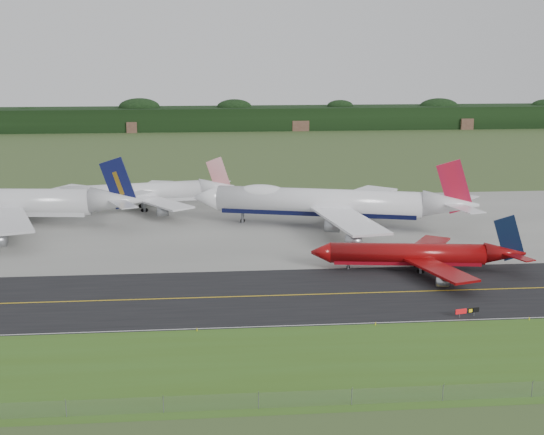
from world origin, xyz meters
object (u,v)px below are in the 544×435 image
at_px(jet_ba_747, 329,203).
at_px(taxiway_sign, 467,311).
at_px(jet_navy_gold, 9,203).
at_px(jet_star_tail, 142,193).
at_px(jet_red_737, 419,255).

relative_size(jet_ba_747, taxiway_sign, 16.21).
xyz_separation_m(jet_navy_gold, jet_star_tail, (32.21, 16.18, -1.18)).
bearing_deg(jet_star_tail, jet_ba_747, -26.63).
distance_m(jet_ba_747, taxiway_sign, 68.19).
bearing_deg(jet_ba_747, jet_red_737, -72.57).
distance_m(jet_red_737, taxiway_sign, 27.63).
xyz_separation_m(jet_navy_gold, taxiway_sign, (93.78, -74.93, -4.82)).
bearing_deg(jet_ba_747, jet_star_tail, 153.37).
relative_size(jet_ba_747, jet_red_737, 1.62).
height_order(jet_navy_gold, taxiway_sign, jet_navy_gold).
bearing_deg(taxiway_sign, jet_red_737, 91.41).
height_order(jet_red_737, jet_navy_gold, jet_navy_gold).
distance_m(jet_ba_747, jet_red_737, 41.21).
distance_m(jet_navy_gold, jet_star_tail, 36.06).
bearing_deg(taxiway_sign, jet_navy_gold, 141.38).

